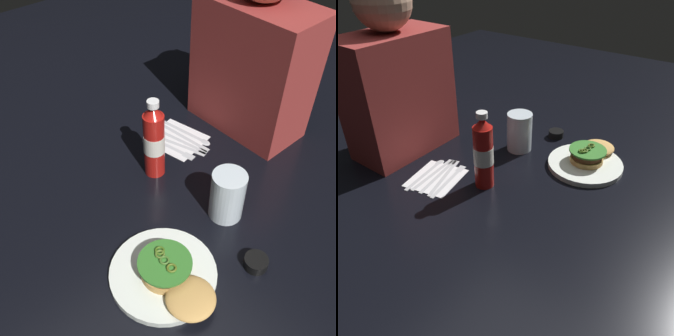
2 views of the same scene
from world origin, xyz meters
TOP-DOWN VIEW (x-y plane):
  - ground_plane at (0.00, 0.00)m, footprint 3.00×3.00m
  - dinner_plate at (0.14, -0.08)m, footprint 0.25×0.25m
  - burger_sandwich at (0.18, -0.08)m, footprint 0.20×0.12m
  - ketchup_bottle at (-0.13, 0.13)m, footprint 0.06×0.06m
  - water_glass at (0.11, 0.16)m, footprint 0.09×0.09m
  - condiment_cup at (0.27, 0.10)m, footprint 0.06×0.06m
  - napkin at (-0.20, 0.27)m, footprint 0.19×0.18m
  - fork_utensil at (-0.17, 0.23)m, footprint 0.19×0.05m
  - steak_knife at (-0.17, 0.26)m, footprint 0.20×0.08m
  - butter_knife at (-0.17, 0.28)m, footprint 0.20×0.06m
  - table_knife at (-0.18, 0.30)m, footprint 0.20×0.04m
  - spoon_utensil at (-0.18, 0.32)m, footprint 0.19×0.05m
  - diner_person at (-0.12, 0.50)m, footprint 0.35×0.19m

SIDE VIEW (x-z plane):
  - ground_plane at x=0.00m, z-range 0.00..0.00m
  - napkin at x=-0.20m, z-range 0.00..0.00m
  - fork_utensil at x=-0.17m, z-range 0.00..0.01m
  - steak_knife at x=-0.17m, z-range 0.00..0.01m
  - butter_knife at x=-0.17m, z-range 0.00..0.01m
  - table_knife at x=-0.18m, z-range 0.00..0.01m
  - spoon_utensil at x=-0.18m, z-range 0.00..0.01m
  - dinner_plate at x=0.14m, z-range 0.00..0.02m
  - condiment_cup at x=0.27m, z-range 0.00..0.03m
  - burger_sandwich at x=0.18m, z-range 0.01..0.06m
  - water_glass at x=0.11m, z-range 0.00..0.14m
  - ketchup_bottle at x=-0.13m, z-range -0.01..0.23m
  - diner_person at x=-0.12m, z-range -0.04..0.53m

